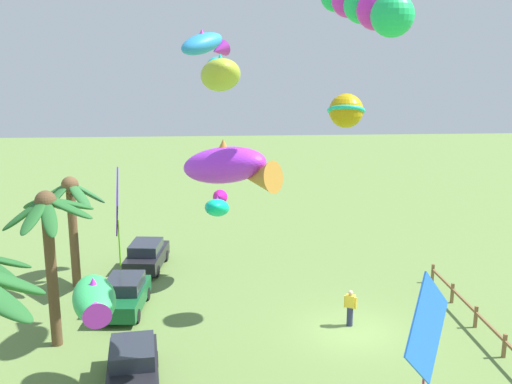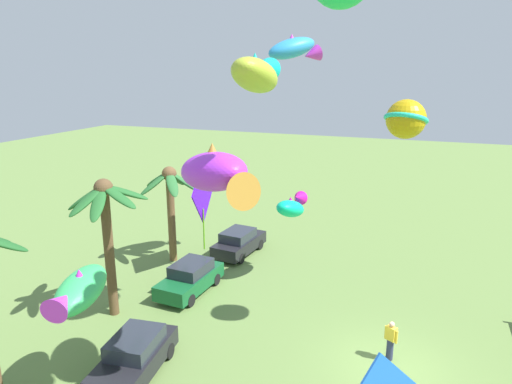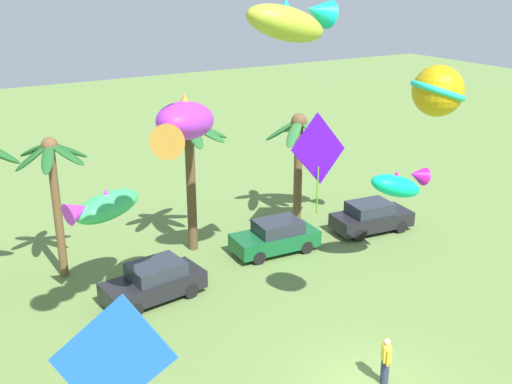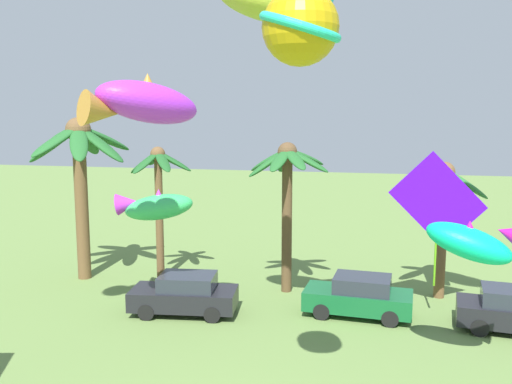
{
  "view_description": "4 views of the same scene",
  "coord_description": "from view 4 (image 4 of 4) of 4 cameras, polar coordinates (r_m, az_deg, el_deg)",
  "views": [
    {
      "loc": [
        -22.45,
        5.56,
        11.28
      ],
      "look_at": [
        0.17,
        4.02,
        5.97
      ],
      "focal_mm": 41.82,
      "sensor_mm": 36.0,
      "label": 1
    },
    {
      "loc": [
        -15.37,
        -0.53,
        10.64
      ],
      "look_at": [
        1.0,
        5.62,
        5.95
      ],
      "focal_mm": 31.9,
      "sensor_mm": 36.0,
      "label": 2
    },
    {
      "loc": [
        -10.99,
        -11.55,
        12.0
      ],
      "look_at": [
        -1.14,
        4.97,
        5.08
      ],
      "focal_mm": 42.9,
      "sensor_mm": 36.0,
      "label": 3
    },
    {
      "loc": [
        3.25,
        -9.94,
        7.39
      ],
      "look_at": [
        -0.06,
        4.84,
        5.22
      ],
      "focal_mm": 38.25,
      "sensor_mm": 36.0,
      "label": 4
    }
  ],
  "objects": [
    {
      "name": "palm_tree_0",
      "position": [
        25.34,
        -18.03,
        3.47
      ],
      "size": [
        4.8,
        4.87,
        7.26
      ],
      "color": "brown",
      "rests_on": "ground"
    },
    {
      "name": "palm_tree_1",
      "position": [
        22.31,
        3.27,
        1.32
      ],
      "size": [
        3.53,
        3.5,
        6.27
      ],
      "color": "brown",
      "rests_on": "ground"
    },
    {
      "name": "palm_tree_2",
      "position": [
        22.9,
        19.01,
        -0.63
      ],
      "size": [
        3.35,
        3.48,
        5.54
      ],
      "color": "brown",
      "rests_on": "ground"
    },
    {
      "name": "palm_tree_3",
      "position": [
        24.32,
        -10.14,
        1.23
      ],
      "size": [
        2.98,
        3.04,
        5.99
      ],
      "color": "brown",
      "rests_on": "ground"
    },
    {
      "name": "parked_car_0",
      "position": [
        20.79,
        -7.45,
        -10.56
      ],
      "size": [
        4.08,
        2.15,
        1.51
      ],
      "color": "black",
      "rests_on": "ground"
    },
    {
      "name": "parked_car_1",
      "position": [
        20.76,
        10.71,
        -10.65
      ],
      "size": [
        4.01,
        1.97,
        1.51
      ],
      "color": "#145B2D",
      "rests_on": "ground"
    },
    {
      "name": "kite_fish_1",
      "position": [
        16.07,
        21.93,
        -4.81
      ],
      "size": [
        2.88,
        1.46,
        1.55
      ],
      "color": "#0AD198"
    },
    {
      "name": "kite_diamond_2",
      "position": [
        20.59,
        18.49,
        -1.01
      ],
      "size": [
        3.5,
        0.67,
        4.94
      ],
      "color": "#550CE5"
    },
    {
      "name": "kite_fish_3",
      "position": [
        21.31,
        -10.58,
        -1.46
      ],
      "size": [
        3.19,
        1.94,
        1.35
      ],
      "color": "#36C462"
    },
    {
      "name": "kite_fish_7",
      "position": [
        16.57,
        -11.86,
        9.08
      ],
      "size": [
        3.42,
        3.73,
        1.72
      ],
      "color": "#B530F0"
    },
    {
      "name": "kite_ball_8",
      "position": [
        10.36,
        4.66,
        16.81
      ],
      "size": [
        1.82,
        1.84,
        1.41
      ],
      "color": "#C19B0D"
    }
  ]
}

